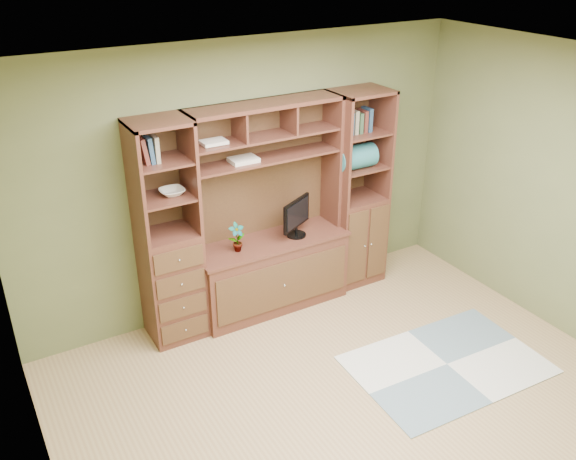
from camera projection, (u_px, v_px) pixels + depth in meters
room at (378, 270)px, 4.21m from camera, size 4.60×4.10×2.64m
center_hutch at (271, 212)px, 5.72m from camera, size 1.54×0.53×2.05m
left_tower at (168, 235)px, 5.30m from camera, size 0.50×0.45×2.05m
right_tower at (357, 190)px, 6.21m from camera, size 0.55×0.45×2.05m
rug at (447, 364)px, 5.31m from camera, size 1.69×1.16×0.01m
monitor at (296, 211)px, 5.83m from camera, size 0.47×0.37×0.52m
orchid at (237, 238)px, 5.59m from camera, size 0.15×0.10×0.28m
magazines at (243, 160)px, 5.45m from camera, size 0.25×0.18×0.04m
bowl at (172, 192)px, 5.16m from camera, size 0.21×0.21×0.05m
blanket_teal at (355, 157)px, 5.97m from camera, size 0.41×0.24×0.24m
blanket_red at (363, 153)px, 6.17m from camera, size 0.31×0.17×0.17m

